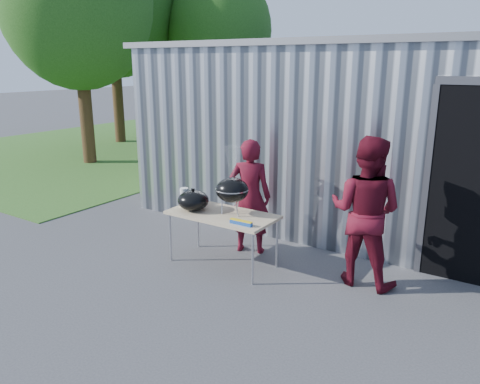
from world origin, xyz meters
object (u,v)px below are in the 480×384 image
Objects in this scene: folding_table at (222,216)px; kettle_grill at (232,185)px; person_bystander at (365,212)px; person_cook at (250,196)px.

folding_table is 0.48m from kettle_grill.
kettle_grill is 1.77m from person_bystander.
person_bystander is (1.76, -0.08, 0.10)m from person_cook.
person_cook is 1.77m from person_bystander.
kettle_grill is 0.64m from person_cook.
folding_table is at bearing 16.14° from person_bystander.
person_cook is at bearing 84.44° from folding_table.
person_cook reaches higher than folding_table.
person_cook reaches higher than kettle_grill.
person_bystander reaches higher than person_cook.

